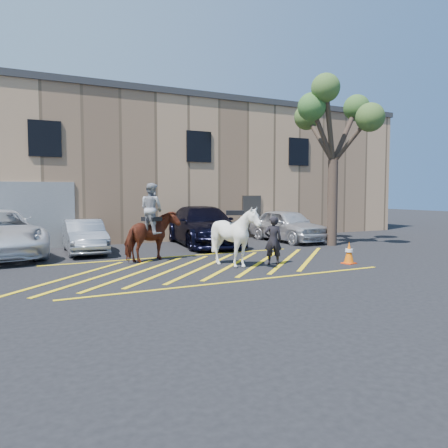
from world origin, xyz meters
name	(u,v)px	position (x,y,z in m)	size (l,w,h in m)	color
ground	(201,265)	(0.00, 0.00, 0.00)	(90.00, 90.00, 0.00)	black
car_silver_sedan	(84,236)	(-2.86, 4.74, 0.65)	(1.38, 3.96, 1.30)	gray
car_blue_suv	(203,226)	(2.34, 5.01, 0.87)	(2.42, 5.96, 1.73)	black
car_white_suv	(287,225)	(6.57, 4.53, 0.78)	(1.84, 4.57, 1.56)	silver
handler	(273,240)	(2.18, -0.91, 0.79)	(0.58, 0.38, 1.58)	black
warehouse	(114,169)	(-0.01, 11.99, 3.65)	(32.42, 10.20, 7.30)	tan
hatching_zone	(205,267)	(0.00, -0.30, 0.01)	(12.60, 5.12, 0.01)	yellow
mounted_bay	(152,230)	(-1.13, 1.59, 1.08)	(2.22, 1.74, 2.68)	#572614
saddled_white	(235,236)	(0.86, -0.73, 0.97)	(2.19, 2.27, 1.93)	white
traffic_cone	(349,253)	(4.53, -1.90, 0.37)	(0.45, 0.45, 0.73)	#FC390A
tree	(334,116)	(7.42, 2.32, 5.69)	(3.99, 4.37, 7.31)	#4A372D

